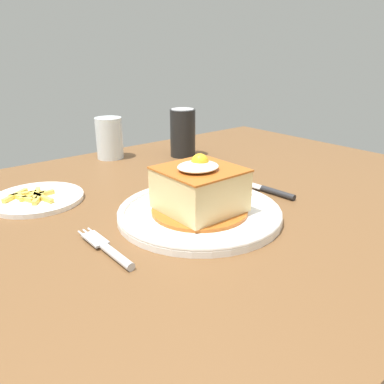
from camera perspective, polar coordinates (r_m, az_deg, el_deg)
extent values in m
cube|color=brown|center=(0.73, -1.64, -2.94)|extent=(1.27, 0.87, 0.04)
cylinder|color=brown|center=(1.47, 7.12, -6.40)|extent=(0.07, 0.07, 0.70)
cylinder|color=white|center=(0.65, 1.12, -3.35)|extent=(0.28, 0.28, 0.01)
torus|color=white|center=(0.65, 1.12, -2.75)|extent=(0.28, 0.28, 0.01)
cylinder|color=#B75B1E|center=(0.65, 1.12, -2.71)|extent=(0.16, 0.16, 0.01)
cube|color=#E5C684|center=(0.64, 1.15, 0.36)|extent=(0.12, 0.12, 0.07)
cube|color=#B75B1E|center=(0.63, 1.17, 3.41)|extent=(0.12, 0.12, 0.00)
ellipsoid|color=white|center=(0.61, 0.89, 3.81)|extent=(0.07, 0.06, 0.01)
sphere|color=yellow|center=(0.62, 1.18, 4.42)|extent=(0.03, 0.03, 0.03)
cylinder|color=silver|center=(0.54, -11.09, -9.31)|extent=(0.01, 0.08, 0.01)
cube|color=silver|center=(0.59, -14.19, -6.77)|extent=(0.02, 0.05, 0.00)
cylinder|color=silver|center=(0.61, -14.56, -5.71)|extent=(0.00, 0.03, 0.00)
cylinder|color=silver|center=(0.61, -15.24, -5.90)|extent=(0.00, 0.03, 0.00)
cylinder|color=silver|center=(0.61, -15.92, -6.10)|extent=(0.00, 0.03, 0.00)
cylinder|color=#262628|center=(0.77, 12.59, -0.13)|extent=(0.02, 0.08, 0.01)
cube|color=silver|center=(0.81, 7.81, 1.37)|extent=(0.03, 0.09, 0.00)
cylinder|color=black|center=(1.02, -1.38, 8.73)|extent=(0.07, 0.07, 0.12)
cylinder|color=silver|center=(1.01, -1.41, 12.19)|extent=(0.06, 0.06, 0.00)
cylinder|color=silver|center=(1.03, -12.06, 6.55)|extent=(0.06, 0.06, 0.06)
cylinder|color=silver|center=(1.02, -12.16, 7.83)|extent=(0.07, 0.07, 0.10)
cylinder|color=white|center=(0.78, -22.00, -0.91)|extent=(0.17, 0.17, 0.01)
cube|color=#EAC64C|center=(0.76, -21.50, -0.73)|extent=(0.02, 0.07, 0.01)
cube|color=#EAC64C|center=(0.76, -21.76, -0.78)|extent=(0.04, 0.05, 0.01)
cube|color=#EAC64C|center=(0.78, -22.08, -0.34)|extent=(0.03, 0.06, 0.01)
cube|color=#EAC64C|center=(0.79, -23.81, -0.36)|extent=(0.05, 0.02, 0.01)
cube|color=#EAC64C|center=(0.77, -23.74, -0.83)|extent=(0.03, 0.05, 0.01)
cube|color=#EAC64C|center=(0.77, -21.99, -0.47)|extent=(0.06, 0.01, 0.01)
cube|color=#EAC64C|center=(0.79, -24.75, -0.47)|extent=(0.06, 0.04, 0.01)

